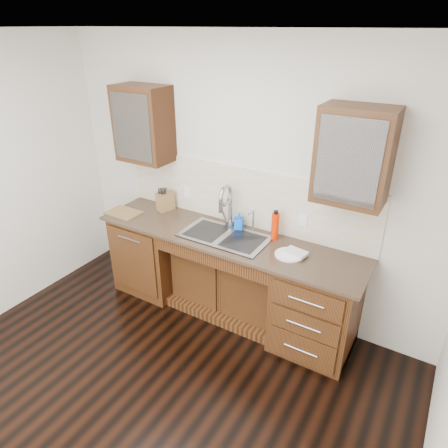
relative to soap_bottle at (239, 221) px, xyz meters
The scene contains 25 objects.
ground 1.93m from the soap_bottle, 91.46° to the right, with size 4.00×3.50×0.10m, color black.
ceiling 2.38m from the soap_bottle, 91.46° to the right, with size 4.00×3.50×0.10m, color white.
wall_back 0.40m from the soap_bottle, 102.62° to the left, with size 4.00×0.10×2.70m, color silver.
base_cabinet_left 1.15m from the soap_bottle, 169.90° to the right, with size 0.70×0.62×0.88m, color #593014.
base_cabinet_center 0.66m from the soap_bottle, 115.39° to the right, with size 1.20×0.44×0.70m, color #593014.
base_cabinet_right 1.08m from the soap_bottle, 10.99° to the right, with size 0.70×0.62×0.88m, color #593014.
countertop 0.22m from the soap_bottle, 102.10° to the right, with size 2.70×0.65×0.03m, color #84705B.
backsplash 0.24m from the soap_bottle, 108.55° to the left, with size 2.70×0.02×0.59m, color beige.
sink 0.27m from the soap_bottle, 101.25° to the right, with size 0.84×0.46×0.19m, color #9E9EA5.
faucet 0.16m from the soap_bottle, 168.09° to the left, with size 0.04×0.04×0.40m, color #999993.
filter_tap 0.15m from the soap_bottle, 13.53° to the left, with size 0.02×0.02×0.24m, color #999993.
upper_cabinet_left 1.37m from the soap_bottle, behind, with size 0.55×0.34×0.75m, color #593014.
upper_cabinet_right 1.30m from the soap_bottle, ahead, with size 0.55×0.34×0.75m, color #593014.
outlet_left 0.71m from the soap_bottle, behind, with size 0.08×0.01×0.12m, color white.
outlet_right 0.63m from the soap_bottle, 10.19° to the left, with size 0.08×0.01×0.12m, color white.
soap_bottle is the anchor object (origin of this frame).
water_bottle 0.39m from the soap_bottle, ahead, with size 0.07×0.07×0.26m, color red.
plate 0.66m from the soap_bottle, 18.78° to the right, with size 0.25×0.25×0.01m, color white.
dish_towel 0.70m from the soap_bottle, 15.80° to the right, with size 0.19×0.14×0.03m, color white.
knife_block 0.91m from the soap_bottle, behind, with size 0.11×0.18×0.20m, color olive.
cutting_board 1.28m from the soap_bottle, 165.85° to the right, with size 0.35×0.25×0.02m, color brown.
cup_left_a 1.45m from the soap_bottle, behind, with size 0.14×0.14×0.11m, color white.
cup_left_b 1.26m from the soap_bottle, behind, with size 0.11×0.11×0.10m, color white.
cup_right_a 1.18m from the soap_bottle, ahead, with size 0.12×0.12×0.10m, color silver.
cup_right_b 1.33m from the soap_bottle, ahead, with size 0.11×0.11×0.10m, color white.
Camera 1 is at (1.71, -1.46, 2.73)m, focal length 32.00 mm.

